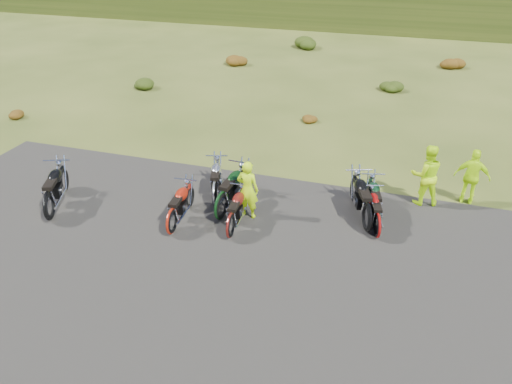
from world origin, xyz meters
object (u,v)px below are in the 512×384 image
(motorcycle_7, at_px, (375,227))
(person_middle, at_px, (248,191))
(motorcycle_3, at_px, (215,205))
(motorcycle_0, at_px, (52,219))

(motorcycle_7, distance_m, person_middle, 3.60)
(motorcycle_3, height_order, motorcycle_7, motorcycle_3)
(motorcycle_7, bearing_deg, motorcycle_0, 91.09)
(person_middle, bearing_deg, motorcycle_0, 22.75)
(motorcycle_7, height_order, person_middle, person_middle)
(motorcycle_0, relative_size, motorcycle_7, 1.15)
(motorcycle_0, bearing_deg, motorcycle_7, -97.02)
(motorcycle_3, relative_size, motorcycle_7, 1.01)
(motorcycle_3, xyz_separation_m, motorcycle_7, (4.59, 0.20, 0.00))
(motorcycle_3, relative_size, person_middle, 1.21)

